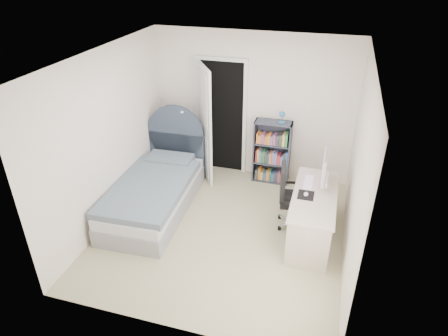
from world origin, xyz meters
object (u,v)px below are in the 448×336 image
(desk, at_px, (313,214))
(office_chair, at_px, (290,194))
(bed, at_px, (156,190))
(floor_lamp, at_px, (183,150))
(nightstand, at_px, (170,148))
(bookcase, at_px, (272,154))

(desk, height_order, office_chair, desk)
(bed, distance_m, floor_lamp, 1.04)
(bed, distance_m, desk, 2.41)
(nightstand, relative_size, bookcase, 0.43)
(floor_lamp, distance_m, desk, 2.59)
(bed, height_order, floor_lamp, bed)
(nightstand, height_order, floor_lamp, floor_lamp)
(bed, xyz_separation_m, desk, (2.41, -0.09, 0.09))
(bookcase, bearing_deg, floor_lamp, -169.19)
(nightstand, distance_m, office_chair, 2.68)
(floor_lamp, relative_size, bookcase, 0.97)
(nightstand, height_order, office_chair, office_chair)
(bookcase, distance_m, office_chair, 1.30)
(bookcase, bearing_deg, desk, -59.48)
(bed, relative_size, nightstand, 3.98)
(nightstand, bearing_deg, floor_lamp, -38.76)
(bed, bearing_deg, floor_lamp, 86.29)
(nightstand, bearing_deg, bookcase, -0.53)
(bed, bearing_deg, office_chair, 2.46)
(nightstand, distance_m, bookcase, 1.91)
(desk, xyz_separation_m, office_chair, (-0.35, 0.18, 0.15))
(floor_lamp, xyz_separation_m, bookcase, (1.52, 0.29, -0.01))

